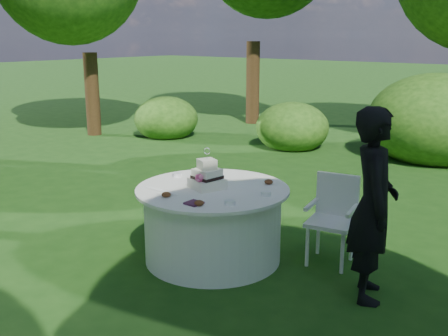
{
  "coord_description": "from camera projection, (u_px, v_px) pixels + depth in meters",
  "views": [
    {
      "loc": [
        3.29,
        -3.89,
        2.27
      ],
      "look_at": [
        0.15,
        0.0,
        1.0
      ],
      "focal_mm": 42.0,
      "sensor_mm": 36.0,
      "label": 1
    }
  ],
  "objects": [
    {
      "name": "votives",
      "position": [
        220.0,
        185.0,
        5.33
      ],
      "size": [
        1.25,
        0.85,
        0.04
      ],
      "color": "silver",
      "rests_on": "table"
    },
    {
      "name": "guest",
      "position": [
        373.0,
        205.0,
        4.5
      ],
      "size": [
        0.65,
        0.74,
        1.71
      ],
      "primitive_type": "imported",
      "rotation": [
        0.0,
        0.0,
        2.06
      ],
      "color": "black",
      "rests_on": "ground"
    },
    {
      "name": "feather_plume",
      "position": [
        161.0,
        191.0,
        5.18
      ],
      "size": [
        0.48,
        0.07,
        0.01
      ],
      "primitive_type": "ellipsoid",
      "color": "white",
      "rests_on": "table"
    },
    {
      "name": "cake",
      "position": [
        207.0,
        177.0,
        5.26
      ],
      "size": [
        0.38,
        0.38,
        0.42
      ],
      "color": "silver",
      "rests_on": "table"
    },
    {
      "name": "chair",
      "position": [
        334.0,
        213.0,
        5.32
      ],
      "size": [
        0.53,
        0.52,
        0.9
      ],
      "color": "silver",
      "rests_on": "ground"
    },
    {
      "name": "table",
      "position": [
        213.0,
        223.0,
        5.4
      ],
      "size": [
        1.56,
        1.56,
        0.77
      ],
      "color": "silver",
      "rests_on": "ground"
    },
    {
      "name": "petal_cups",
      "position": [
        213.0,
        193.0,
        5.05
      ],
      "size": [
        0.6,
        1.08,
        0.05
      ],
      "color": "#562D16",
      "rests_on": "table"
    },
    {
      "name": "napkins",
      "position": [
        194.0,
        203.0,
        4.79
      ],
      "size": [
        0.14,
        0.14,
        0.02
      ],
      "primitive_type": "cube",
      "color": "#481E3A",
      "rests_on": "table"
    },
    {
      "name": "ground",
      "position": [
        213.0,
        258.0,
        5.5
      ],
      "size": [
        80.0,
        80.0,
        0.0
      ],
      "primitive_type": "plane",
      "color": "#173D10",
      "rests_on": "ground"
    }
  ]
}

